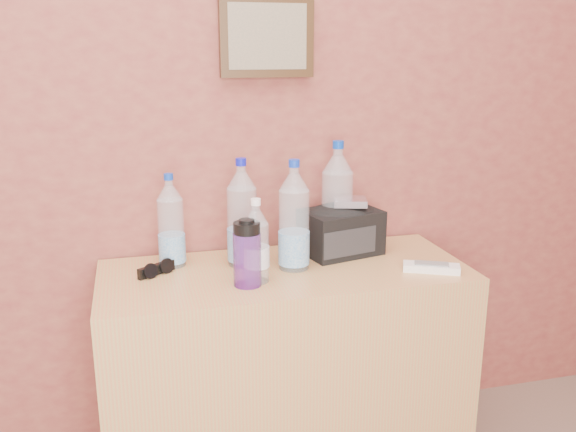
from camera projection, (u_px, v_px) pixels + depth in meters
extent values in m
plane|color=#975442|center=(126.00, 53.00, 1.84)|extent=(4.00, 0.00, 4.00)
cube|color=#AF8749|center=(285.00, 371.00, 1.97)|extent=(1.13, 0.47, 0.71)
cylinder|color=silver|center=(171.00, 226.00, 1.88)|extent=(0.08, 0.08, 0.26)
cylinder|color=#123DB2|center=(168.00, 177.00, 1.84)|extent=(0.03, 0.03, 0.02)
cylinder|color=#C5E8FF|center=(242.00, 219.00, 1.89)|extent=(0.09, 0.09, 0.30)
cylinder|color=#1015BB|center=(241.00, 162.00, 1.84)|extent=(0.03, 0.03, 0.02)
cylinder|color=white|center=(337.00, 205.00, 2.00)|extent=(0.10, 0.10, 0.33)
cylinder|color=#0A3AAE|center=(338.00, 145.00, 1.95)|extent=(0.04, 0.04, 0.02)
cylinder|color=silver|center=(294.00, 222.00, 1.85)|extent=(0.09, 0.09, 0.30)
cylinder|color=#1134B9|center=(294.00, 163.00, 1.81)|extent=(0.03, 0.03, 0.02)
cylinder|color=white|center=(256.00, 246.00, 1.76)|extent=(0.07, 0.07, 0.21)
cylinder|color=white|center=(256.00, 202.00, 1.72)|extent=(0.03, 0.03, 0.02)
cylinder|color=#5E2288|center=(247.00, 259.00, 1.74)|extent=(0.08, 0.08, 0.16)
cylinder|color=black|center=(247.00, 226.00, 1.71)|extent=(0.08, 0.08, 0.04)
cube|color=silver|center=(431.00, 268.00, 1.86)|extent=(0.18, 0.12, 0.02)
cube|color=white|center=(350.00, 202.00, 1.98)|extent=(0.13, 0.11, 0.02)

